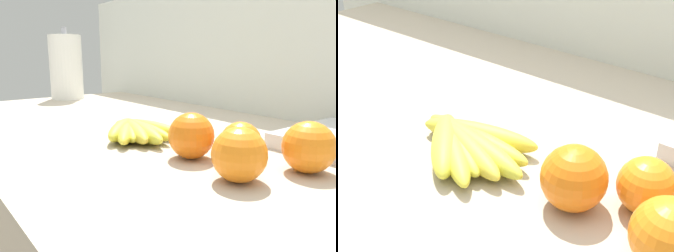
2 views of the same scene
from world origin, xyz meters
The scene contains 7 objects.
wall_back centered at (0.00, 0.41, 0.65)m, with size 2.31×0.06×1.30m, color silver.
banana_bunch centered at (-0.13, -0.07, 0.89)m, with size 0.22×0.17×0.04m.
orange_back_right centered at (0.18, -0.09, 0.91)m, with size 0.08×0.08×0.08m, color orange.
orange_far_right centered at (0.22, 0.02, 0.91)m, with size 0.08×0.08×0.08m, color orange.
orange_center centered at (0.12, -0.02, 0.91)m, with size 0.07×0.07×0.07m, color orange.
orange_right centered at (0.05, -0.07, 0.91)m, with size 0.08×0.08×0.08m, color orange.
paper_towel_roll centered at (-0.87, 0.07, 1.00)m, with size 0.13×0.13×0.29m.
Camera 1 is at (0.48, -0.46, 1.05)m, focal length 35.98 mm.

